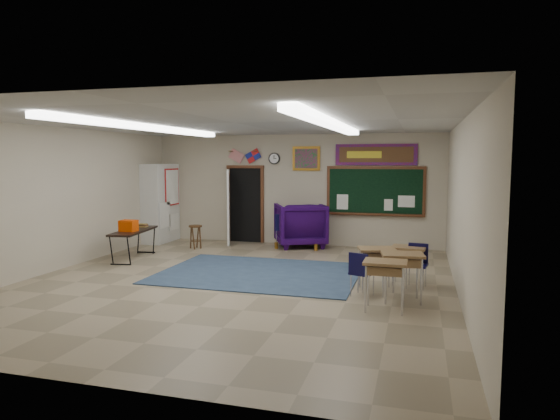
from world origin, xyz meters
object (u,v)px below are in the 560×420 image
(wooden_stool, at_px, (196,237))
(student_desk_front_right, at_px, (408,264))
(folding_table, at_px, (134,243))
(wingback_armchair, at_px, (300,225))
(student_desk_front_left, at_px, (377,267))

(wooden_stool, bearing_deg, student_desk_front_right, -24.24)
(folding_table, bearing_deg, student_desk_front_right, -15.91)
(wingback_armchair, height_order, wooden_stool, wingback_armchair)
(folding_table, xyz_separation_m, wooden_stool, (0.81, 1.64, -0.06))
(wingback_armchair, height_order, student_desk_front_right, wingback_armchair)
(wingback_armchair, bearing_deg, student_desk_front_left, 95.71)
(student_desk_front_left, xyz_separation_m, folding_table, (-5.72, 1.32, -0.05))
(wingback_armchair, relative_size, folding_table, 0.75)
(folding_table, bearing_deg, wooden_stool, 55.22)
(wooden_stool, bearing_deg, folding_table, -116.33)
(wingback_armchair, xyz_separation_m, folding_table, (-3.38, -2.70, -0.21))
(student_desk_front_right, height_order, wooden_stool, student_desk_front_right)
(student_desk_front_left, bearing_deg, student_desk_front_right, 28.12)
(student_desk_front_right, relative_size, folding_table, 0.43)
(student_desk_front_left, relative_size, wooden_stool, 1.25)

